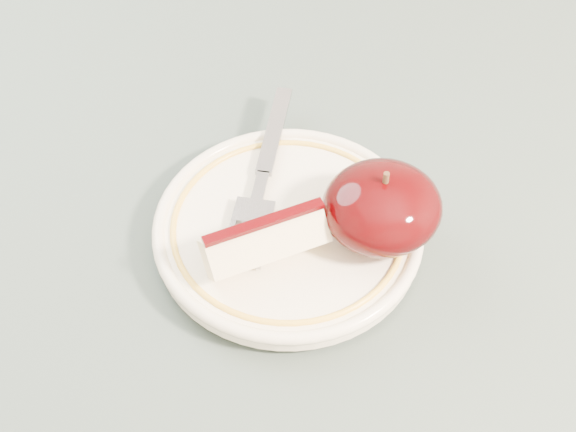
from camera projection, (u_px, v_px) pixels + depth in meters
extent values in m
cylinder|color=brown|center=(538.00, 156.00, 1.16)|extent=(0.05, 0.05, 0.71)
cube|color=#3B4941|center=(348.00, 268.00, 0.57)|extent=(0.90, 0.90, 0.04)
cylinder|color=#F4EBCD|center=(288.00, 239.00, 0.56)|extent=(0.10, 0.10, 0.01)
cylinder|color=#F4EBCD|center=(288.00, 231.00, 0.55)|extent=(0.18, 0.18, 0.01)
torus|color=#F4EBCD|center=(288.00, 226.00, 0.55)|extent=(0.19, 0.19, 0.01)
torus|color=yellow|center=(288.00, 225.00, 0.55)|extent=(0.16, 0.16, 0.00)
ellipsoid|color=black|center=(382.00, 207.00, 0.52)|extent=(0.08, 0.08, 0.05)
cylinder|color=#472D19|center=(386.00, 179.00, 0.50)|extent=(0.00, 0.00, 0.01)
cube|color=beige|center=(265.00, 241.00, 0.52)|extent=(0.09, 0.05, 0.04)
cube|color=#370104|center=(264.00, 222.00, 0.50)|extent=(0.08, 0.02, 0.00)
cube|color=gray|center=(275.00, 130.00, 0.60)|extent=(0.04, 0.09, 0.00)
cube|color=gray|center=(260.00, 186.00, 0.56)|extent=(0.02, 0.03, 0.00)
cube|color=gray|center=(254.00, 212.00, 0.55)|extent=(0.03, 0.03, 0.00)
cube|color=gray|center=(263.00, 246.00, 0.53)|extent=(0.02, 0.04, 0.00)
cube|color=gray|center=(251.00, 244.00, 0.53)|extent=(0.02, 0.04, 0.00)
cube|color=gray|center=(240.00, 243.00, 0.53)|extent=(0.02, 0.04, 0.00)
cube|color=gray|center=(228.00, 241.00, 0.53)|extent=(0.02, 0.04, 0.00)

